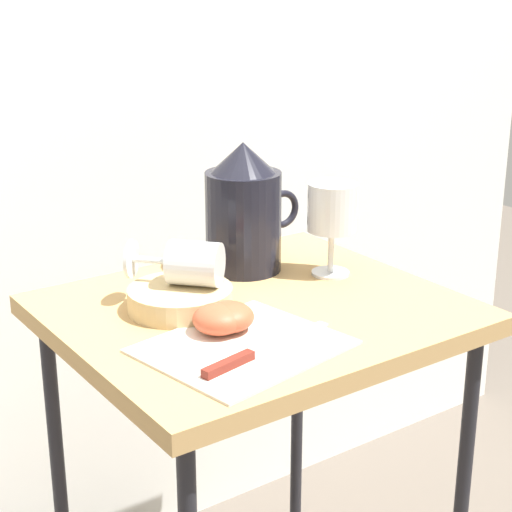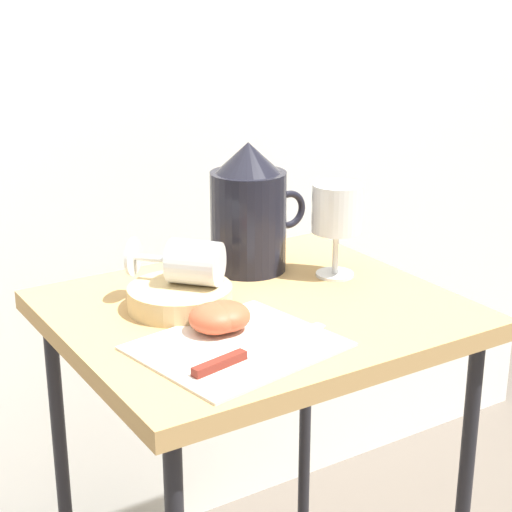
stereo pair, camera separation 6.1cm
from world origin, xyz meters
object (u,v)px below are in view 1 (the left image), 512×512
apple_half_right (219,319)px  wine_glass_upright (332,212)px  pitcher (244,219)px  apple_half_left (228,317)px  knife (250,355)px  basket_tray (180,299)px  table (256,347)px  wine_glass_tipped_near (191,263)px

apple_half_right → wine_glass_upright: bearing=19.4°
pitcher → apple_half_right: bearing=-131.6°
pitcher → apple_half_left: size_ratio=2.97×
knife → basket_tray: bearing=85.8°
apple_half_right → knife: bearing=-97.3°
apple_half_left → table: bearing=34.0°
basket_tray → wine_glass_tipped_near: size_ratio=1.08×
pitcher → knife: size_ratio=0.94×
basket_tray → wine_glass_tipped_near: 0.06m
pitcher → wine_glass_tipped_near: 0.19m
basket_tray → pitcher: (0.18, 0.10, 0.07)m
wine_glass_upright → apple_half_left: 0.31m
basket_tray → wine_glass_upright: (0.29, -0.01, 0.09)m
basket_tray → apple_half_left: 0.11m
table → apple_half_right: size_ratio=9.92×
table → basket_tray: bearing=153.5°
pitcher → apple_half_right: pitcher is taller
knife → wine_glass_upright: bearing=33.1°
wine_glass_upright → apple_half_left: size_ratio=2.13×
wine_glass_upright → apple_half_right: wine_glass_upright is taller
table → apple_half_right: bearing=-150.3°
basket_tray → wine_glass_tipped_near: bearing=6.1°
table → basket_tray: 0.15m
basket_tray → knife: bearing=-94.2°
table → basket_tray: basket_tray is taller
basket_tray → apple_half_right: (-0.00, -0.11, 0.01)m
wine_glass_tipped_near → apple_half_right: wine_glass_tipped_near is taller
apple_half_left → basket_tray: bearing=96.0°
basket_tray → pitcher: 0.22m
pitcher → table: bearing=-118.0°
basket_tray → wine_glass_upright: size_ratio=1.01×
table → wine_glass_tipped_near: (-0.08, 0.05, 0.14)m
apple_half_left → knife: (-0.03, -0.09, -0.02)m
pitcher → wine_glass_tipped_near: size_ratio=1.49×
pitcher → wine_glass_upright: pitcher is taller
wine_glass_upright → apple_half_left: wine_glass_upright is taller
wine_glass_upright → apple_half_right: 0.32m
apple_half_right → knife: 0.10m
basket_tray → wine_glass_upright: 0.30m
basket_tray → knife: 0.21m
wine_glass_tipped_near → basket_tray: bearing=-173.9°
pitcher → apple_half_right: size_ratio=2.97×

